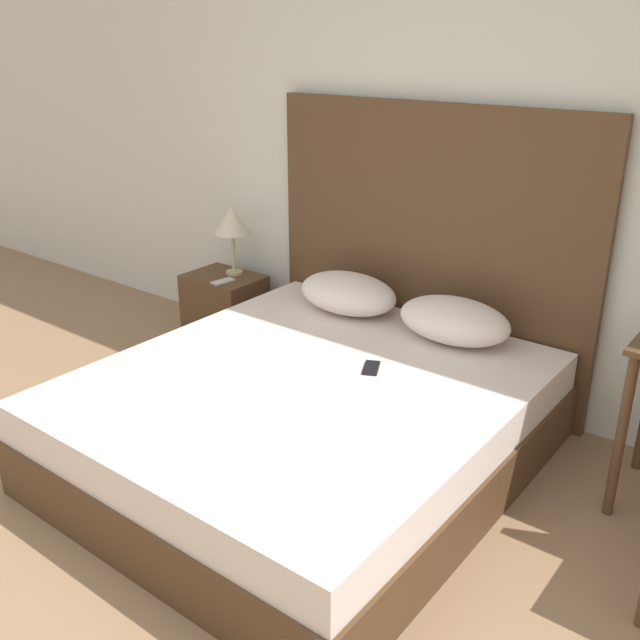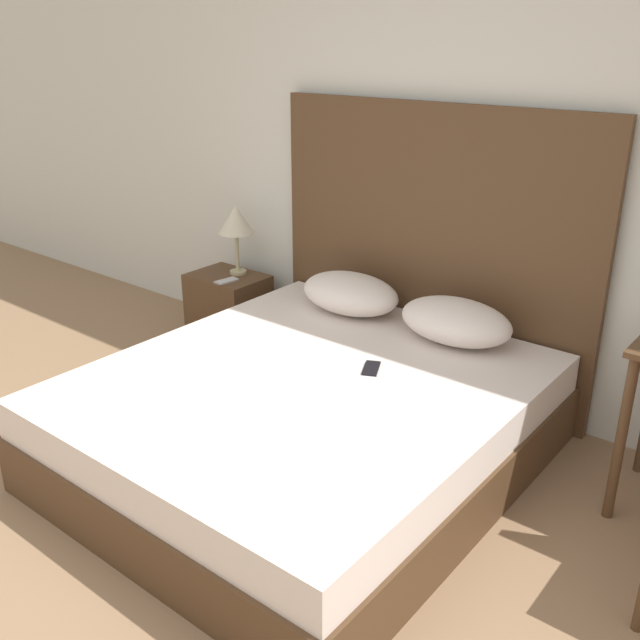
{
  "view_description": "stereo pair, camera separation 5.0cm",
  "coord_description": "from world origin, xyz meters",
  "px_view_note": "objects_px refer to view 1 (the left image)",
  "views": [
    {
      "loc": [
        1.81,
        -0.84,
        1.94
      ],
      "look_at": [
        -0.04,
        1.55,
        0.71
      ],
      "focal_mm": 40.0,
      "sensor_mm": 36.0,
      "label": 1
    },
    {
      "loc": [
        1.85,
        -0.81,
        1.94
      ],
      "look_at": [
        -0.04,
        1.55,
        0.71
      ],
      "focal_mm": 40.0,
      "sensor_mm": 36.0,
      "label": 2
    }
  ],
  "objects_px": {
    "bed": "(307,421)",
    "table_lamp": "(232,221)",
    "phone_on_bed": "(371,368)",
    "nightstand": "(225,309)",
    "phone_on_nightstand": "(223,281)"
  },
  "relations": [
    {
      "from": "bed",
      "to": "table_lamp",
      "type": "distance_m",
      "value": 1.69
    },
    {
      "from": "phone_on_bed",
      "to": "table_lamp",
      "type": "distance_m",
      "value": 1.67
    },
    {
      "from": "bed",
      "to": "nightstand",
      "type": "xyz_separation_m",
      "value": [
        -1.35,
        0.81,
        0.0
      ]
    },
    {
      "from": "phone_on_bed",
      "to": "table_lamp",
      "type": "height_order",
      "value": "table_lamp"
    },
    {
      "from": "phone_on_bed",
      "to": "table_lamp",
      "type": "bearing_deg",
      "value": 157.23
    },
    {
      "from": "nightstand",
      "to": "table_lamp",
      "type": "height_order",
      "value": "table_lamp"
    },
    {
      "from": "nightstand",
      "to": "table_lamp",
      "type": "bearing_deg",
      "value": 68.8
    },
    {
      "from": "bed",
      "to": "phone_on_bed",
      "type": "relative_size",
      "value": 12.53
    },
    {
      "from": "phone_on_bed",
      "to": "nightstand",
      "type": "height_order",
      "value": "phone_on_bed"
    },
    {
      "from": "phone_on_bed",
      "to": "phone_on_nightstand",
      "type": "relative_size",
      "value": 1.04
    },
    {
      "from": "phone_on_bed",
      "to": "table_lamp",
      "type": "xyz_separation_m",
      "value": [
        -1.51,
        0.63,
        0.35
      ]
    },
    {
      "from": "phone_on_bed",
      "to": "phone_on_nightstand",
      "type": "bearing_deg",
      "value": 162.08
    },
    {
      "from": "nightstand",
      "to": "table_lamp",
      "type": "relative_size",
      "value": 1.08
    },
    {
      "from": "phone_on_nightstand",
      "to": "nightstand",
      "type": "bearing_deg",
      "value": 133.98
    },
    {
      "from": "bed",
      "to": "table_lamp",
      "type": "xyz_separation_m",
      "value": [
        -1.32,
        0.89,
        0.58
      ]
    }
  ]
}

